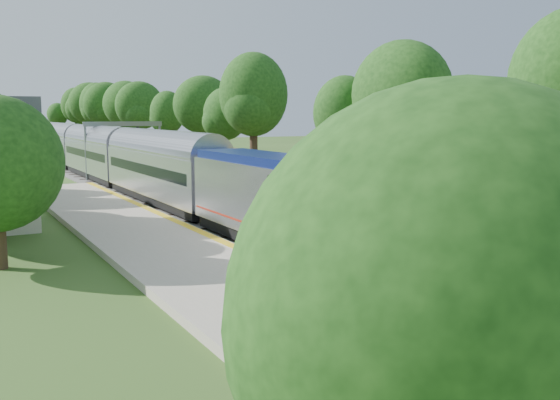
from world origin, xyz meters
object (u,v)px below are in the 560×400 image
train (78,152)px  lamppost_far (272,233)px  signal_gantry (123,135)px  signal_platform (326,201)px  lamppost_mid (540,329)px  signal_farside (338,162)px

train → lamppost_far: train is taller
signal_gantry → lamppost_far: (-6.01, -44.85, -2.56)m
signal_gantry → lamppost_far: 45.32m
signal_gantry → signal_platform: bearing=-96.4°
lamppost_mid → signal_platform: 9.87m
lamppost_far → signal_farside: signal_farside is taller
signal_gantry → lamppost_mid: 57.87m
signal_gantry → lamppost_mid: signal_gantry is taller
train → lamppost_far: bearing=-93.6°
lamppost_far → signal_gantry: bearing=82.4°
lamppost_far → signal_platform: size_ratio=0.74×
signal_gantry → lamppost_mid: (-5.88, -57.51, -2.67)m
signal_gantry → signal_farside: 35.41m
signal_gantry → signal_farside: (3.73, -35.21, -0.73)m
lamppost_mid → signal_gantry: bearing=84.2°
signal_gantry → signal_farside: bearing=-84.0°
signal_platform → train: bearing=87.2°
lamppost_mid → signal_platform: signal_platform is taller
train → signal_platform: size_ratio=22.20×
signal_gantry → train: size_ratio=0.07×
lamppost_far → lamppost_mid: bearing=-89.4°
signal_platform → signal_farside: bearing=54.2°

